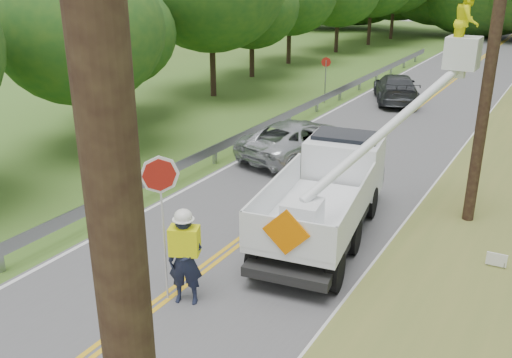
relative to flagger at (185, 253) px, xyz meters
The scene contains 9 objects.
ground 2.55m from the flagger, 102.45° to the right, with size 140.00×140.00×0.00m, color #42591F.
road 11.87m from the flagger, 92.36° to the left, with size 7.20×96.00×0.03m.
guardrail 13.49m from the flagger, 109.53° to the left, with size 0.18×48.00×0.77m.
flagger is the anchor object (origin of this frame).
bucket_truck 5.46m from the flagger, 75.20° to the left, with size 4.44×6.63×6.34m.
suv_silver 10.21m from the flagger, 102.65° to the left, with size 2.37×5.13×1.43m, color silver.
suv_darkgrey 20.94m from the flagger, 95.09° to the left, with size 2.06×5.07×1.47m, color #373A3E.
stop_sign_permanent 19.42m from the flagger, 105.00° to the left, with size 0.51×0.15×2.42m.
yard_sign 7.14m from the flagger, 38.11° to the left, with size 0.45×0.06×0.66m.
Camera 1 is at (6.97, -5.91, 6.80)m, focal length 38.93 mm.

